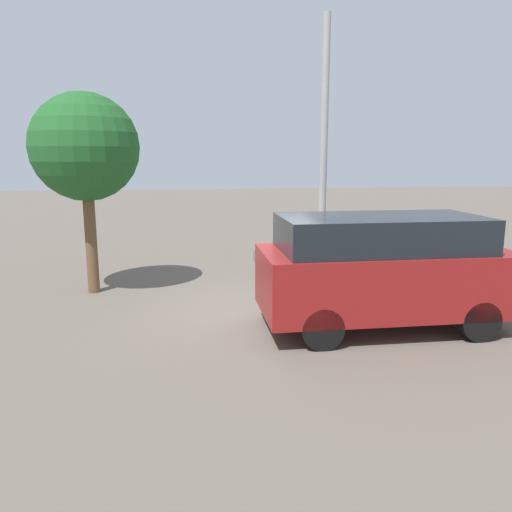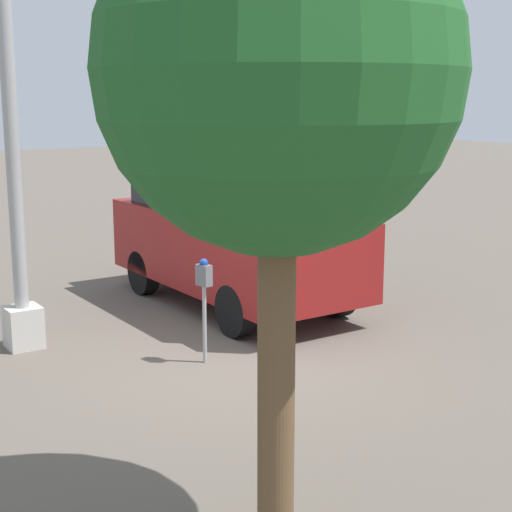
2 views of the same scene
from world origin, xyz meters
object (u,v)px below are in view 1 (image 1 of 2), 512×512
object	(u,v)px
parked_van	(383,268)
street_tree	(85,148)
parking_meter_near	(259,262)
lamp_post	(323,189)

from	to	relation	value
parked_van	street_tree	distance (m)	7.12
parking_meter_near	parked_van	world-z (taller)	parked_van
lamp_post	street_tree	distance (m)	5.70
lamp_post	parked_van	world-z (taller)	lamp_post
lamp_post	parked_van	xyz separation A→B (m)	(0.25, -3.45, -1.24)
lamp_post	street_tree	xyz separation A→B (m)	(-5.61, -0.09, 0.98)
parking_meter_near	street_tree	distance (m)	4.76
parked_van	street_tree	bearing A→B (deg)	149.84
parked_van	lamp_post	bearing A→B (deg)	93.86
parking_meter_near	street_tree	bearing A→B (deg)	146.62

